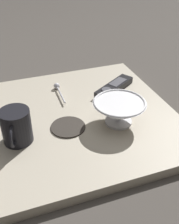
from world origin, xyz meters
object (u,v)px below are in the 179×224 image
at_px(coffee_mug, 16,127).
at_px(tv_remote_near, 114,87).
at_px(drink_coaster, 68,127).
at_px(cereal_bowl, 119,111).
at_px(teaspoon, 58,88).

relative_size(coffee_mug, tv_remote_near, 0.64).
distance_m(tv_remote_near, drink_coaster, 0.28).
height_order(cereal_bowl, teaspoon, cereal_bowl).
height_order(teaspoon, tv_remote_near, tv_remote_near).
xyz_separation_m(teaspoon, tv_remote_near, (-0.20, 0.07, 0.00)).
relative_size(cereal_bowl, drink_coaster, 1.54).
distance_m(cereal_bowl, coffee_mug, 0.31).
xyz_separation_m(coffee_mug, tv_remote_near, (-0.38, -0.18, -0.04)).
bearing_deg(cereal_bowl, drink_coaster, -10.28).
bearing_deg(cereal_bowl, tv_remote_near, -110.12).
bearing_deg(tv_remote_near, coffee_mug, 24.76).
xyz_separation_m(teaspoon, drink_coaster, (0.03, 0.23, -0.01)).
xyz_separation_m(coffee_mug, teaspoon, (-0.18, -0.24, -0.04)).
distance_m(teaspoon, drink_coaster, 0.23).
distance_m(cereal_bowl, tv_remote_near, 0.21).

